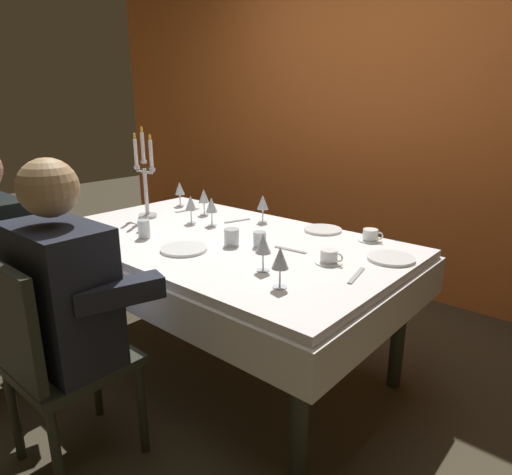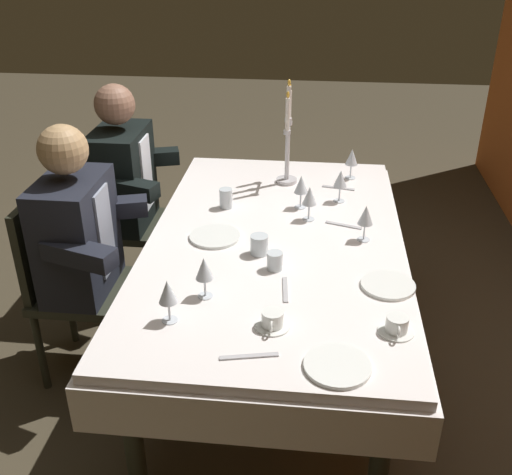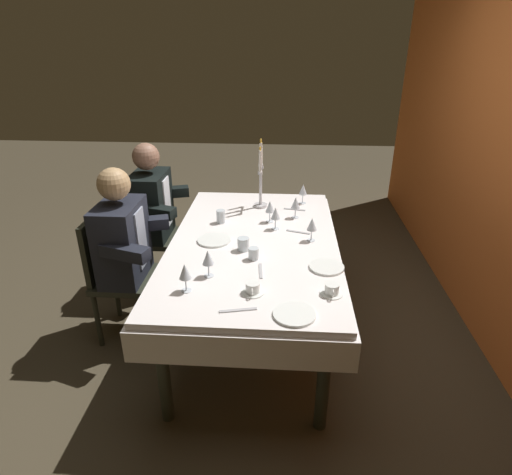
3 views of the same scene
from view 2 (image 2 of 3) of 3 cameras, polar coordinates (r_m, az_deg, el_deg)
ground_plane at (r=3.04m, az=1.60°, el=-12.49°), size 12.00×12.00×0.00m
dining_table at (r=2.68m, az=1.77°, el=-2.35°), size 1.94×1.14×0.74m
candelabra at (r=3.12m, az=3.02°, el=8.97°), size 0.19×0.11×0.54m
dinner_plate_0 at (r=1.92m, az=7.75°, el=-12.00°), size 0.21×0.21×0.01m
dinner_plate_1 at (r=2.34m, az=12.45°, el=-4.45°), size 0.21×0.21×0.01m
dinner_plate_2 at (r=2.63m, az=-3.92°, el=0.11°), size 0.22×0.22×0.01m
wine_glass_0 at (r=2.95m, az=8.05°, el=5.49°), size 0.07×0.07×0.16m
wine_glass_1 at (r=2.75m, az=5.12°, el=3.90°), size 0.07×0.07×0.16m
wine_glass_2 at (r=2.86m, az=4.31°, el=4.95°), size 0.07×0.07×0.16m
wine_glass_3 at (r=2.18m, az=-4.96°, el=-3.08°), size 0.07×0.07×0.16m
wine_glass_4 at (r=2.60m, az=10.40°, el=2.04°), size 0.07×0.07×0.16m
wine_glass_5 at (r=3.24m, az=9.10°, el=7.48°), size 0.07×0.07×0.16m
wine_glass_6 at (r=2.06m, az=-8.40°, el=-5.25°), size 0.07×0.07×0.16m
water_tumbler_0 at (r=2.89m, az=-2.88°, el=3.75°), size 0.06×0.06×0.10m
water_tumbler_1 at (r=2.48m, az=0.31°, el=-0.69°), size 0.07×0.07×0.08m
water_tumbler_2 at (r=2.38m, az=1.80°, el=-2.25°), size 0.06×0.06×0.08m
coffee_cup_0 at (r=2.06m, az=1.58°, el=-7.88°), size 0.13×0.12×0.06m
coffee_cup_1 at (r=2.09m, az=13.25°, el=-8.16°), size 0.13×0.12×0.06m
fork_0 at (r=2.27m, az=2.81°, el=-4.96°), size 0.17×0.03×0.01m
knife_1 at (r=1.95m, az=-0.66°, el=-11.23°), size 0.06×0.19×0.01m
spoon_2 at (r=2.76m, az=8.33°, el=1.17°), size 0.07×0.17×0.01m
fork_3 at (r=3.14m, az=7.84°, el=4.70°), size 0.05×0.17×0.01m
seated_diner_0 at (r=3.35m, az=-12.66°, el=5.66°), size 0.63×0.48×1.24m
seated_diner_1 at (r=2.78m, az=-16.82°, el=0.24°), size 0.63×0.48×1.24m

